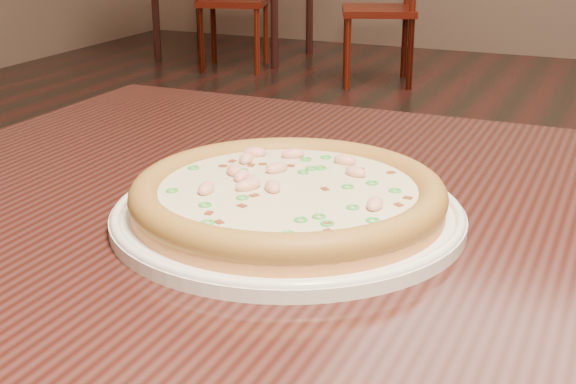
% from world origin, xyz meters
% --- Properties ---
extents(hero_table, '(1.20, 0.80, 0.75)m').
position_xyz_m(hero_table, '(0.19, -0.74, 0.65)').
color(hero_table, black).
rests_on(hero_table, ground).
extents(plate, '(0.33, 0.33, 0.02)m').
position_xyz_m(plate, '(0.07, -0.79, 0.76)').
color(plate, white).
rests_on(plate, hero_table).
extents(pizza, '(0.29, 0.29, 0.03)m').
position_xyz_m(pizza, '(0.07, -0.79, 0.78)').
color(pizza, '#CE8F4B').
rests_on(pizza, plate).
extents(chair_a, '(0.52, 0.52, 0.95)m').
position_xyz_m(chair_a, '(-2.14, 3.24, 0.44)').
color(chair_a, '#510E0F').
rests_on(chair_a, ground).
extents(chair_b, '(0.54, 0.54, 0.95)m').
position_xyz_m(chair_b, '(-1.04, 3.21, 0.44)').
color(chair_b, '#510E0F').
rests_on(chair_b, ground).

